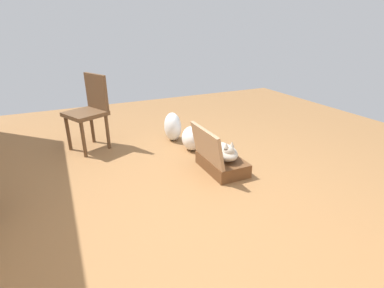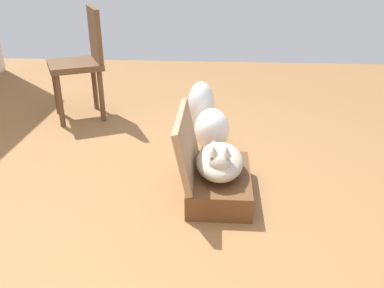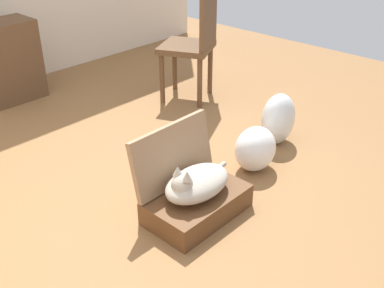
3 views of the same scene
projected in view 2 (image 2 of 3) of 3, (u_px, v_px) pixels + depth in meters
name	position (u px, v px, depth m)	size (l,w,h in m)	color
ground_plane	(115.00, 227.00, 2.18)	(7.68, 7.68, 0.00)	olive
suitcase_base	(219.00, 183.00, 2.46)	(0.60, 0.37, 0.15)	brown
suitcase_lid	(187.00, 144.00, 2.37)	(0.60, 0.37, 0.04)	#9B7756
cat	(220.00, 161.00, 2.39)	(0.52, 0.28, 0.23)	#B2A899
plastic_bag_white	(212.00, 129.00, 3.02)	(0.31, 0.26, 0.31)	white
plastic_bag_clear	(201.00, 105.00, 3.39)	(0.30, 0.23, 0.39)	silver
chair	(83.00, 59.00, 3.50)	(0.58, 0.58, 0.94)	brown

